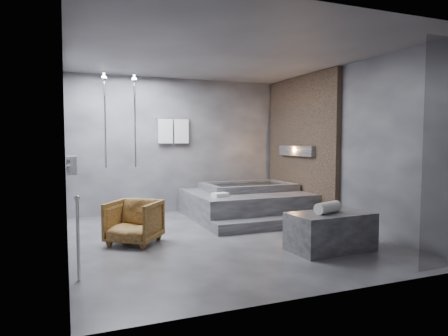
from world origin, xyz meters
name	(u,v)px	position (x,y,z in m)	size (l,w,h in m)	color
room	(240,127)	(0.40, 0.24, 1.73)	(5.00, 5.04, 2.82)	#313134
tub_deck	(245,204)	(1.05, 1.45, 0.25)	(2.20, 2.00, 0.50)	#373739
tub_step	(274,223)	(1.05, 0.27, 0.09)	(2.20, 0.36, 0.18)	#373739
concrete_bench	(330,231)	(1.12, -1.19, 0.26)	(1.15, 0.63, 0.52)	#2E2F31
driftwood_chair	(134,222)	(-1.34, 0.17, 0.32)	(0.68, 0.70, 0.64)	#482E12
rolled_towel	(328,208)	(1.07, -1.19, 0.59)	(0.16, 0.16, 0.43)	white
deck_towel	(220,195)	(0.31, 0.92, 0.54)	(0.27, 0.20, 0.07)	silver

